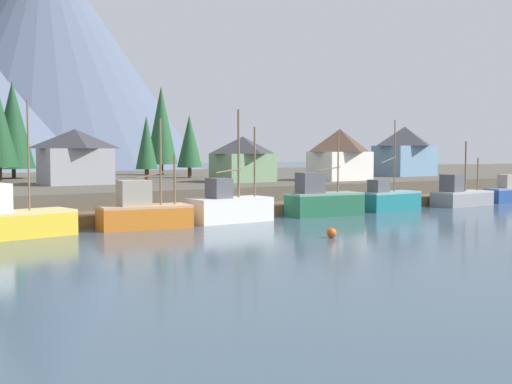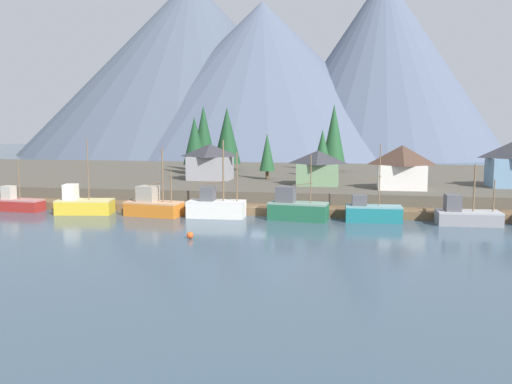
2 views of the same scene
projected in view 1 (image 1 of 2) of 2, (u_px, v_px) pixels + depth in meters
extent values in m
cube|color=#384C5B|center=(172.00, 207.00, 79.42)|extent=(400.00, 400.00, 1.00)
cube|color=brown|center=(257.00, 210.00, 64.41)|extent=(80.00, 4.00, 1.00)
cylinder|color=brown|center=(53.00, 220.00, 51.82)|extent=(0.36, 0.36, 1.60)
cylinder|color=brown|center=(149.00, 215.00, 56.25)|extent=(0.36, 0.36, 1.60)
cylinder|color=brown|center=(231.00, 210.00, 60.68)|extent=(0.36, 0.36, 1.60)
cylinder|color=brown|center=(302.00, 206.00, 65.11)|extent=(0.36, 0.36, 1.60)
cylinder|color=brown|center=(364.00, 202.00, 69.55)|extent=(0.36, 0.36, 1.60)
cylinder|color=brown|center=(419.00, 199.00, 73.98)|extent=(0.36, 0.36, 1.60)
cylinder|color=brown|center=(467.00, 196.00, 78.41)|extent=(0.36, 0.36, 1.60)
cylinder|color=brown|center=(510.00, 194.00, 82.84)|extent=(0.36, 0.36, 1.60)
cube|color=#4C473D|center=(130.00, 187.00, 89.27)|extent=(400.00, 56.00, 2.50)
cone|color=#4C566B|center=(45.00, 54.00, 190.22)|extent=(88.68, 88.68, 66.01)
cube|color=gold|center=(22.00, 225.00, 48.15)|extent=(7.50, 4.18, 1.67)
cube|color=tan|center=(22.00, 212.00, 48.09)|extent=(7.50, 4.18, 0.20)
cylinder|color=brown|center=(28.00, 155.00, 48.23)|extent=(0.13, 0.13, 7.85)
cube|color=#CC6B1E|center=(145.00, 218.00, 53.39)|extent=(7.49, 4.13, 1.63)
cube|color=tan|center=(144.00, 206.00, 53.33)|extent=(7.49, 4.13, 0.20)
cube|color=gray|center=(134.00, 193.00, 52.92)|extent=(2.63, 2.50, 1.98)
cylinder|color=brown|center=(160.00, 162.00, 53.68)|extent=(0.19, 0.19, 6.82)
cylinder|color=brown|center=(175.00, 179.00, 54.26)|extent=(0.16, 0.16, 3.96)
cylinder|color=brown|center=(149.00, 176.00, 53.36)|extent=(2.26, 0.47, 0.61)
cube|color=silver|center=(230.00, 211.00, 58.19)|extent=(7.19, 3.39, 1.88)
cube|color=silver|center=(230.00, 199.00, 58.13)|extent=(7.19, 3.39, 0.20)
cube|color=#4C4C51|center=(219.00, 188.00, 57.44)|extent=(1.72, 1.95, 1.70)
cylinder|color=brown|center=(239.00, 153.00, 58.41)|extent=(0.20, 0.20, 7.56)
cylinder|color=brown|center=(255.00, 162.00, 59.44)|extent=(0.17, 0.17, 6.10)
cylinder|color=brown|center=(229.00, 171.00, 57.91)|extent=(2.56, 0.22, 0.45)
cube|color=#1E5B3D|center=(324.00, 205.00, 63.75)|extent=(7.40, 3.77, 1.96)
cube|color=gray|center=(325.00, 194.00, 63.68)|extent=(7.40, 3.77, 0.20)
cube|color=#4C4C51|center=(310.00, 183.00, 62.90)|extent=(2.44, 2.10, 1.91)
cylinder|color=brown|center=(338.00, 162.00, 64.17)|extent=(0.14, 0.14, 5.82)
cylinder|color=brown|center=(329.00, 169.00, 63.76)|extent=(2.46, 0.39, 0.43)
cube|color=#196B70|center=(390.00, 202.00, 69.12)|extent=(6.72, 2.89, 1.73)
cube|color=#679496|center=(390.00, 193.00, 69.06)|extent=(6.72, 2.89, 0.20)
cube|color=#4C4C51|center=(379.00, 186.00, 68.02)|extent=(1.79, 1.57, 1.26)
cylinder|color=brown|center=(395.00, 156.00, 69.19)|extent=(0.12, 0.12, 7.31)
cylinder|color=brown|center=(389.00, 160.00, 68.69)|extent=(2.17, 0.19, 0.68)
cube|color=gray|center=(462.00, 199.00, 74.88)|extent=(7.20, 3.37, 1.41)
cube|color=#9F9FA2|center=(462.00, 192.00, 74.82)|extent=(7.20, 3.37, 0.20)
cube|color=#4C4C51|center=(452.00, 183.00, 73.70)|extent=(1.75, 2.12, 1.89)
cylinder|color=brown|center=(466.00, 166.00, 74.94)|extent=(0.19, 0.19, 5.47)
cylinder|color=brown|center=(478.00, 174.00, 76.28)|extent=(0.16, 0.16, 3.66)
cube|color=navy|center=(512.00, 196.00, 80.40)|extent=(7.22, 2.63, 1.48)
cube|color=#6C7DA2|center=(512.00, 189.00, 80.34)|extent=(7.22, 2.63, 0.20)
cube|color=gray|center=(506.00, 181.00, 79.78)|extent=(1.53, 1.60, 1.59)
cube|color=#6B8E66|center=(243.00, 168.00, 77.83)|extent=(6.11, 5.02, 3.22)
pyramid|color=#2D2D33|center=(243.00, 145.00, 77.67)|extent=(6.41, 5.27, 1.96)
cube|color=#6689A8|center=(404.00, 161.00, 95.48)|extent=(7.35, 5.67, 4.22)
pyramid|color=#2D2D33|center=(405.00, 136.00, 95.26)|extent=(7.72, 5.96, 2.68)
cube|color=gray|center=(76.00, 166.00, 71.87)|extent=(6.86, 5.02, 3.81)
pyramid|color=#2D2D33|center=(75.00, 139.00, 71.69)|extent=(7.20, 5.28, 2.04)
cube|color=silver|center=(340.00, 166.00, 81.89)|extent=(6.52, 4.86, 3.43)
pyramid|color=#422D23|center=(340.00, 140.00, 81.70)|extent=(6.84, 5.10, 2.74)
cylinder|color=#4C3823|center=(162.00, 170.00, 98.89)|extent=(0.50, 0.50, 1.58)
cone|color=#1E4C28|center=(161.00, 125.00, 98.49)|extent=(4.53, 4.53, 11.35)
cylinder|color=#4C3823|center=(190.00, 173.00, 88.53)|extent=(0.50, 0.50, 1.39)
cone|color=#1E4C28|center=(189.00, 141.00, 88.27)|extent=(3.28, 3.28, 6.81)
cylinder|color=#4C3823|center=(0.00, 175.00, 77.00)|extent=(0.50, 0.50, 1.72)
cylinder|color=#4C3823|center=(14.00, 173.00, 87.00)|extent=(0.50, 0.50, 1.26)
cone|color=#194223|center=(13.00, 125.00, 86.61)|extent=(5.45, 5.45, 11.14)
cylinder|color=#4C3823|center=(147.00, 175.00, 78.79)|extent=(0.50, 0.50, 1.43)
cone|color=#1E4C28|center=(147.00, 142.00, 78.55)|extent=(2.56, 2.56, 6.18)
sphere|color=#E04C19|center=(332.00, 233.00, 47.76)|extent=(0.70, 0.70, 0.70)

